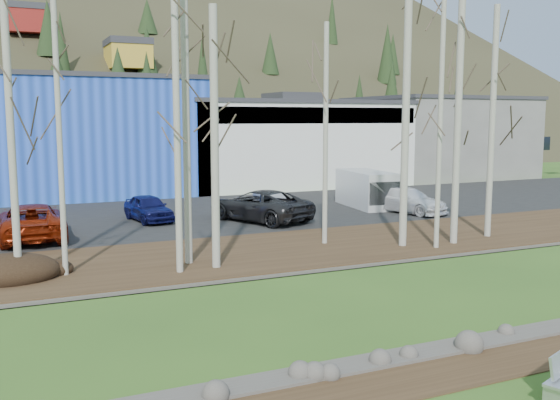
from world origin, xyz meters
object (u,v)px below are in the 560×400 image
car_2 (148,208)px  car_4 (260,205)px  car_1 (32,221)px  car_5 (408,200)px  car_3 (267,203)px  van_white (368,189)px

car_2 → car_4: bearing=-31.6°
car_1 → car_4: car_4 is taller
car_2 → car_5: 14.22m
car_1 → car_3: car_1 is taller
car_1 → van_white: size_ratio=1.12×
car_2 → van_white: size_ratio=0.79×
car_3 → car_2: bearing=-0.6°
car_2 → car_4: 5.74m
car_3 → car_4: 2.13m
car_4 → car_5: (8.64, -0.78, -0.12)m
car_5 → van_white: bearing=89.4°
car_2 → car_5: size_ratio=0.84×
car_2 → car_3: bearing=-12.6°
car_2 → van_white: bearing=-9.0°
car_1 → car_4: 10.97m
car_3 → van_white: bearing=-173.6°
car_4 → van_white: bearing=171.8°
car_1 → car_2: (5.72, 2.76, -0.11)m
car_1 → car_5: car_1 is taller
car_4 → car_5: size_ratio=1.22×
car_3 → car_4: size_ratio=0.67×
car_4 → van_white: van_white is taller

